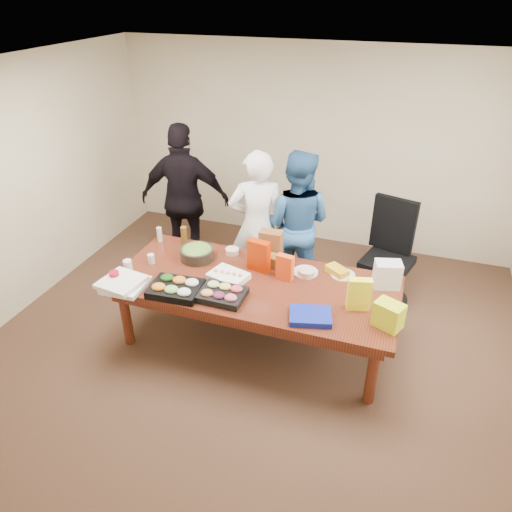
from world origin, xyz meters
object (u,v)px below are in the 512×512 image
at_px(office_chair, 388,259).
at_px(salad_bowl, 197,254).
at_px(person_center, 257,226).
at_px(person_right, 296,224).
at_px(conference_table, 255,313).
at_px(sheet_cake, 228,276).

distance_m(office_chair, salad_bowl, 2.15).
relative_size(office_chair, person_center, 0.66).
xyz_separation_m(office_chair, person_right, (-1.08, -0.04, 0.29)).
xyz_separation_m(office_chair, person_center, (-1.48, -0.26, 0.30)).
bearing_deg(office_chair, salad_bowl, -138.55).
xyz_separation_m(conference_table, salad_bowl, (-0.74, 0.24, 0.43)).
xyz_separation_m(office_chair, salad_bowl, (-1.93, -0.93, 0.21)).
bearing_deg(office_chair, person_right, -162.35).
height_order(conference_table, sheet_cake, sheet_cake).
bearing_deg(person_center, person_right, -173.15).
relative_size(office_chair, sheet_cake, 3.23).
bearing_deg(office_chair, conference_table, -119.86).
xyz_separation_m(person_right, salad_bowl, (-0.85, -0.89, -0.07)).
distance_m(office_chair, person_center, 1.53).
height_order(person_center, person_right, person_center).
bearing_deg(conference_table, person_center, 107.55).
xyz_separation_m(sheet_cake, salad_bowl, (-0.47, 0.27, 0.03)).
xyz_separation_m(conference_table, person_center, (-0.29, 0.90, 0.52)).
distance_m(person_center, salad_bowl, 0.81).
height_order(office_chair, person_center, person_center).
xyz_separation_m(office_chair, sheet_cake, (-1.46, -1.20, 0.19)).
relative_size(office_chair, person_right, 0.68).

